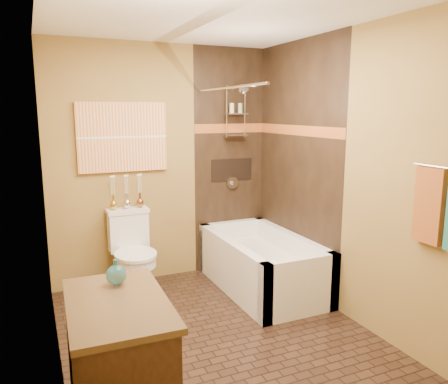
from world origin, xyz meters
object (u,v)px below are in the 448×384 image
sunset_painting (123,137)px  vanity (119,365)px  bathtub (262,268)px  toilet (133,252)px

sunset_painting → vanity: size_ratio=1.00×
sunset_painting → bathtub: sunset_painting is taller
toilet → vanity: (-0.50, -1.90, -0.02)m
sunset_painting → bathtub: 1.95m
bathtub → sunset_painting: bearing=149.4°
bathtub → toilet: toilet is taller
toilet → vanity: bearing=-105.6°
sunset_painting → vanity: sunset_painting is taller
sunset_painting → toilet: (0.00, -0.27, -1.13)m
bathtub → vanity: bearing=-140.0°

